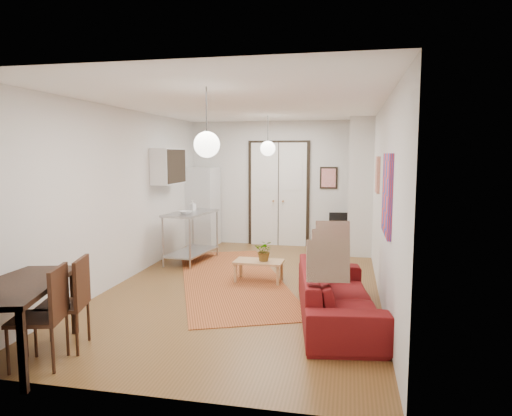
% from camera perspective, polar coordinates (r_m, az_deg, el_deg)
% --- Properties ---
extents(floor, '(7.00, 7.00, 0.00)m').
position_cam_1_polar(floor, '(7.55, -1.26, -9.71)').
color(floor, brown).
rests_on(floor, ground).
extents(ceiling, '(4.20, 7.00, 0.02)m').
position_cam_1_polar(ceiling, '(7.28, -1.32, 12.75)').
color(ceiling, white).
rests_on(ceiling, wall_back).
extents(wall_back, '(4.20, 0.02, 2.90)m').
position_cam_1_polar(wall_back, '(10.70, 2.88, 3.06)').
color(wall_back, silver).
rests_on(wall_back, floor).
extents(wall_front, '(4.20, 0.02, 2.90)m').
position_cam_1_polar(wall_front, '(3.97, -12.64, -3.45)').
color(wall_front, silver).
rests_on(wall_front, floor).
extents(wall_left, '(0.02, 7.00, 2.90)m').
position_cam_1_polar(wall_left, '(8.00, -16.12, 1.54)').
color(wall_left, silver).
rests_on(wall_left, floor).
extents(wall_right, '(0.02, 7.00, 2.90)m').
position_cam_1_polar(wall_right, '(7.11, 15.45, 0.94)').
color(wall_right, silver).
rests_on(wall_right, floor).
extents(double_doors, '(1.44, 0.06, 2.50)m').
position_cam_1_polar(double_doors, '(10.68, 2.84, 1.70)').
color(double_doors, white).
rests_on(double_doors, wall_back).
extents(stub_partition, '(0.50, 0.10, 2.90)m').
position_cam_1_polar(stub_partition, '(9.63, 12.97, 2.48)').
color(stub_partition, silver).
rests_on(stub_partition, floor).
extents(wall_cabinet, '(0.35, 1.00, 0.70)m').
position_cam_1_polar(wall_cabinet, '(9.26, -10.90, 5.15)').
color(wall_cabinet, white).
rests_on(wall_cabinet, wall_left).
extents(painting_popart, '(0.05, 1.00, 1.00)m').
position_cam_1_polar(painting_popart, '(5.85, 16.08, 1.68)').
color(painting_popart, red).
rests_on(painting_popart, wall_right).
extents(painting_abstract, '(0.05, 0.50, 0.60)m').
position_cam_1_polar(painting_abstract, '(7.88, 14.97, 4.05)').
color(painting_abstract, beige).
rests_on(painting_abstract, wall_right).
extents(poster_back, '(0.40, 0.03, 0.50)m').
position_cam_1_polar(poster_back, '(10.55, 9.06, 3.74)').
color(poster_back, red).
rests_on(poster_back, wall_back).
extents(print_left, '(0.03, 0.44, 0.54)m').
position_cam_1_polar(print_left, '(9.78, -10.60, 5.53)').
color(print_left, '#9E7442').
rests_on(print_left, wall_left).
extents(pendant_back, '(0.30, 0.30, 0.80)m').
position_cam_1_polar(pendant_back, '(9.20, 1.49, 7.45)').
color(pendant_back, white).
rests_on(pendant_back, ceiling).
extents(pendant_front, '(0.30, 0.30, 0.80)m').
position_cam_1_polar(pendant_front, '(5.31, -6.17, 7.91)').
color(pendant_front, white).
rests_on(pendant_front, ceiling).
extents(kilim_rug, '(3.14, 4.65, 0.01)m').
position_cam_1_polar(kilim_rug, '(7.94, -3.02, -8.86)').
color(kilim_rug, '#A65429').
rests_on(kilim_rug, floor).
extents(sofa, '(1.24, 2.45, 0.69)m').
position_cam_1_polar(sofa, '(6.06, 10.14, -10.61)').
color(sofa, maroon).
rests_on(sofa, floor).
extents(coffee_table, '(0.82, 0.47, 0.36)m').
position_cam_1_polar(coffee_table, '(7.72, 0.35, -6.94)').
color(coffee_table, tan).
rests_on(coffee_table, floor).
extents(potted_plant, '(0.32, 0.28, 0.35)m').
position_cam_1_polar(potted_plant, '(7.65, 1.09, -5.35)').
color(potted_plant, '#427032').
rests_on(potted_plant, coffee_table).
extents(kitchen_counter, '(0.83, 1.38, 1.00)m').
position_cam_1_polar(kitchen_counter, '(9.17, -8.10, -2.59)').
color(kitchen_counter, '#A5A6A9').
rests_on(kitchen_counter, floor).
extents(bowl, '(0.31, 0.31, 0.06)m').
position_cam_1_polar(bowl, '(8.84, -8.79, -0.55)').
color(bowl, white).
rests_on(bowl, kitchen_counter).
extents(soap_bottle, '(0.12, 0.13, 0.21)m').
position_cam_1_polar(soap_bottle, '(9.36, -7.92, 0.34)').
color(soap_bottle, teal).
rests_on(soap_bottle, kitchen_counter).
extents(fridge, '(0.71, 0.71, 1.83)m').
position_cam_1_polar(fridge, '(10.82, -6.62, 0.21)').
color(fridge, silver).
rests_on(fridge, floor).
extents(dining_table, '(1.21, 1.65, 0.82)m').
position_cam_1_polar(dining_table, '(5.38, -28.07, -9.25)').
color(dining_table, black).
rests_on(dining_table, floor).
extents(dining_chair_near, '(0.59, 0.74, 1.02)m').
position_cam_1_polar(dining_chair_near, '(5.59, -22.53, -9.88)').
color(dining_chair_near, '#351F11').
rests_on(dining_chair_near, floor).
extents(dining_chair_far, '(0.59, 0.74, 1.02)m').
position_cam_1_polar(dining_chair_far, '(5.27, -25.01, -10.99)').
color(dining_chair_far, '#351F11').
rests_on(dining_chair_far, floor).
extents(black_side_chair, '(0.43, 0.43, 0.87)m').
position_cam_1_polar(black_side_chair, '(10.42, 10.15, -2.36)').
color(black_side_chair, black).
rests_on(black_side_chair, floor).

